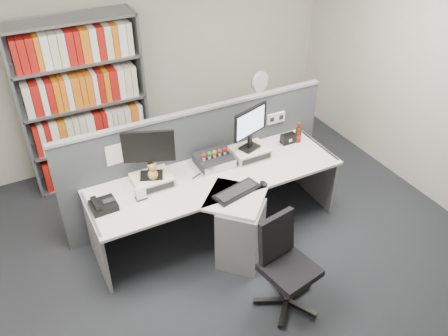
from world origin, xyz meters
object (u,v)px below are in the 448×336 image
filing_cabinet (257,128)px  desk (227,208)px  mouse (264,184)px  shelving_unit (84,106)px  monitor_right (250,125)px  speaker (288,138)px  cola_bottle (298,135)px  desk_fan (259,84)px  desk_phone (103,205)px  office_chair (284,262)px  desktop_pc (214,160)px  monitor_left (149,150)px  keyboard (237,192)px  desk_calendar (141,194)px

filing_cabinet → desk: bearing=-130.6°
mouse → filing_cabinet: (0.86, 1.53, -0.39)m
desk → shelving_unit: bearing=116.0°
monitor_right → speaker: 0.62m
cola_bottle → desk_fan: (0.09, 1.01, 0.18)m
desk_phone → filing_cabinet: desk_phone is taller
office_chair → desk: bearing=96.3°
cola_bottle → filing_cabinet: cola_bottle is taller
desk → filing_cabinet: size_ratio=3.71×
desktop_pc → office_chair: 1.35m
desk → speaker: speaker is taller
speaker → shelving_unit: shelving_unit is taller
monitor_left → office_chair: (0.72, -1.28, -0.64)m
shelving_unit → desk_fan: bearing=-12.1°
monitor_left → desktop_pc: bearing=3.1°
keyboard → mouse: mouse is taller
filing_cabinet → office_chair: bearing=-115.6°
desk → shelving_unit: size_ratio=1.30×
desktop_pc → desk_phone: desk_phone is taller
mouse → desk_phone: bearing=165.8°
shelving_unit → office_chair: shelving_unit is taller
desk_fan → office_chair: (-1.10, -2.30, -0.51)m
monitor_left → desk_calendar: 0.42m
monitor_right → desk_phone: monitor_right is taller
monitor_left → monitor_right: 1.10m
keyboard → office_chair: 0.83m
desk_calendar → shelving_unit: 1.64m
desk_phone → office_chair: office_chair is taller
keyboard → filing_cabinet: size_ratio=0.73×
speaker → office_chair: bearing=-124.2°
desk_phone → keyboard: bearing=-16.7°
shelving_unit → desk: bearing=-64.0°
desk_calendar → filing_cabinet: desk_calendar is taller
monitor_right → desk_fan: (0.72, 1.02, -0.11)m
mouse → speaker: (0.66, 0.55, 0.04)m
cola_bottle → desk_fan: desk_fan is taller
desk → speaker: 1.13m
cola_bottle → desk_fan: bearing=84.8°
keyboard → office_chair: bearing=-86.3°
cola_bottle → keyboard: bearing=-154.3°
shelving_unit → filing_cabinet: 2.24m
desktop_pc → cola_bottle: size_ratio=1.51×
desktop_pc → mouse: size_ratio=3.59×
filing_cabinet → desktop_pc: bearing=-139.1°
monitor_left → speaker: (1.62, 0.04, -0.35)m
keyboard → desk_phone: (-1.20, 0.36, 0.02)m
desk → cola_bottle: size_ratio=10.87×
desk_phone → cola_bottle: (2.26, 0.15, 0.05)m
mouse → desk_calendar: bearing=162.8°
desk_calendar → desk_fan: desk_fan is taller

